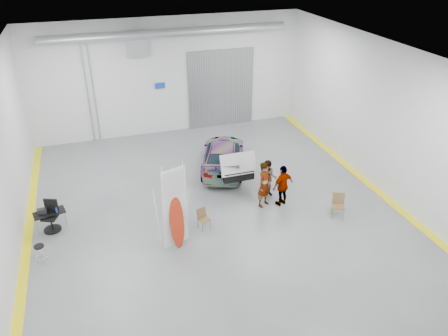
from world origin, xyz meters
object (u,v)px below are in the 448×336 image
object	(u,v)px
folding_chair_far	(337,210)
office_chair	(50,217)
surfboard_display	(174,216)
work_table	(47,213)
folding_chair_near	(204,223)
sedan_car	(223,155)
person_b	(268,178)
shop_stool	(41,254)
person_c	(283,185)
person_a	(265,185)

from	to	relation	value
folding_chair_far	office_chair	world-z (taller)	office_chair
surfboard_display	work_table	xyz separation A→B (m)	(-4.13, 2.47, -0.62)
folding_chair_near	work_table	world-z (taller)	work_table
sedan_car	person_b	world-z (taller)	person_b
surfboard_display	folding_chair_near	world-z (taller)	surfboard_display
surfboard_display	folding_chair_far	xyz separation A→B (m)	(6.22, -0.12, -1.00)
folding_chair_far	shop_stool	bearing A→B (deg)	-158.67
person_c	work_table	bearing A→B (deg)	-26.28
folding_chair_near	work_table	bearing A→B (deg)	145.45
sedan_car	office_chair	xyz separation A→B (m)	(-7.36, -2.60, -0.14)
person_c	work_table	distance (m)	8.79
folding_chair_far	shop_stool	xyz separation A→B (m)	(-10.55, 0.69, 0.03)
folding_chair_far	folding_chair_near	bearing A→B (deg)	-164.59
office_chair	folding_chair_near	bearing A→B (deg)	5.19
sedan_car	shop_stool	size ratio (longest dim) A/B	6.76
person_a	office_chair	world-z (taller)	person_a
person_a	office_chair	distance (m)	7.99
surfboard_display	shop_stool	world-z (taller)	surfboard_display
person_b	surfboard_display	size ratio (longest dim) A/B	0.49
sedan_car	work_table	bearing A→B (deg)	39.16
sedan_car	surfboard_display	bearing A→B (deg)	76.89
person_b	folding_chair_far	distance (m)	3.00
sedan_car	office_chair	size ratio (longest dim) A/B	3.85
person_a	person_b	size ratio (longest dim) A/B	1.19
person_a	shop_stool	bearing A→B (deg)	156.63
sedan_car	person_a	xyz separation A→B (m)	(0.58, -3.48, 0.29)
person_b	surfboard_display	distance (m)	4.85
person_b	folding_chair_near	bearing A→B (deg)	-125.23
sedan_car	work_table	size ratio (longest dim) A/B	3.82
surfboard_display	shop_stool	bearing A→B (deg)	153.98
person_c	surfboard_display	xyz separation A→B (m)	(-4.59, -1.34, 0.44)
sedan_car	folding_chair_far	world-z (taller)	sedan_car
folding_chair_near	shop_stool	xyz separation A→B (m)	(-5.55, -0.16, 0.08)
person_a	surfboard_display	size ratio (longest dim) A/B	0.58
work_table	office_chair	world-z (taller)	office_chair
shop_stool	office_chair	bearing A→B (deg)	80.96
folding_chair_far	office_chair	distance (m)	10.57
person_b	surfboard_display	xyz separation A→B (m)	(-4.31, -2.15, 0.52)
person_b	office_chair	distance (m)	8.37
sedan_car	folding_chair_far	bearing A→B (deg)	140.23
person_c	office_chair	world-z (taller)	person_c
person_c	folding_chair_far	xyz separation A→B (m)	(1.63, -1.46, -0.57)
folding_chair_far	person_c	bearing A→B (deg)	163.21
person_b	office_chair	bearing A→B (deg)	-151.33
sedan_car	person_c	distance (m)	3.86
surfboard_display	work_table	distance (m)	4.85
person_c	shop_stool	xyz separation A→B (m)	(-8.93, -0.76, -0.53)
folding_chair_far	person_a	bearing A→B (deg)	170.34
sedan_car	person_c	xyz separation A→B (m)	(1.28, -3.64, 0.21)
person_a	folding_chair_far	world-z (taller)	person_a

